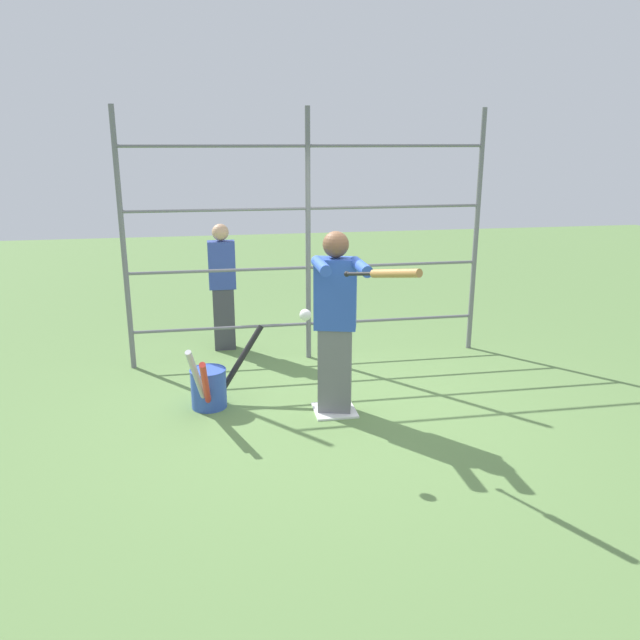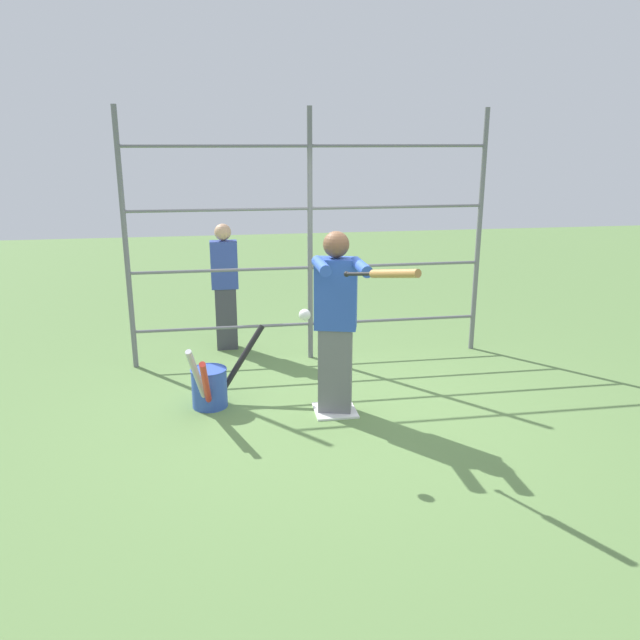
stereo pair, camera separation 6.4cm
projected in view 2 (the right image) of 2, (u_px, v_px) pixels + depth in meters
ground_plane at (335, 411)px, 6.06m from camera, size 24.00×24.00×0.00m
home_plate at (335, 410)px, 6.06m from camera, size 0.40×0.40×0.02m
fence_backstop at (310, 238)px, 7.18m from camera, size 4.17×0.06×2.90m
batter at (336, 318)px, 5.78m from camera, size 0.44×0.67×1.75m
baseball_bat_swinging at (388, 274)px, 4.76m from camera, size 0.41×0.84×0.21m
softball_in_flight at (305, 315)px, 5.02m from camera, size 0.10×0.10×0.10m
bat_bucket at (210, 385)px, 6.10m from camera, size 0.78×0.98×0.74m
bystander_behind_fence at (225, 285)px, 7.68m from camera, size 0.33×0.20×1.57m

